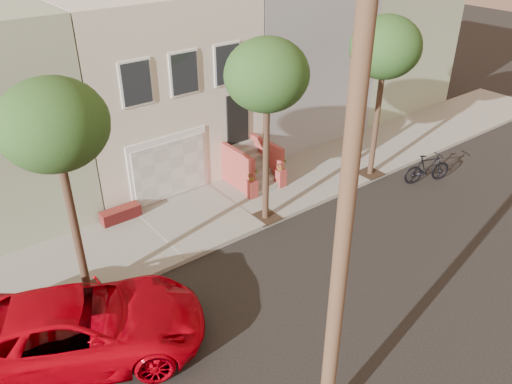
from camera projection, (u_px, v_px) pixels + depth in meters
ground at (321, 290)px, 15.03m from camera, size 90.00×90.00×0.00m
sidewalk at (219, 211)px, 18.67m from camera, size 40.00×3.70×0.15m
house_row at (136, 77)px, 20.90m from camera, size 33.10×11.70×7.00m
tree_left at (54, 126)px, 12.18m from camera, size 2.70×2.57×6.30m
tree_mid at (267, 76)px, 15.62m from camera, size 2.70×2.57×6.30m
tree_right at (386, 48)px, 18.53m from camera, size 2.70×2.57×6.30m
pickup_truck at (77, 328)px, 12.50m from camera, size 6.87×5.20×1.73m
motorcycle at (427, 168)px, 20.46m from camera, size 2.10×1.25×1.22m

